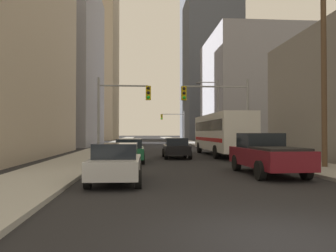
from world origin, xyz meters
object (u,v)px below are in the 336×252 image
at_px(traffic_signal_near_left, 122,104).
at_px(traffic_signal_near_right, 219,104).
at_px(sedan_green, 129,151).
at_px(sedan_silver, 116,163).
at_px(traffic_signal_far_right, 174,121).
at_px(pickup_truck_maroon, 266,154).
at_px(sedan_black, 176,148).
at_px(city_bus, 221,132).

height_order(traffic_signal_near_left, traffic_signal_near_right, same).
bearing_deg(sedan_green, traffic_signal_near_left, 101.31).
xyz_separation_m(sedan_silver, traffic_signal_far_right, (7.12, 51.64, 3.31)).
distance_m(pickup_truck_maroon, sedan_green, 9.34).
height_order(pickup_truck_maroon, sedan_green, pickup_truck_maroon).
distance_m(sedan_silver, traffic_signal_near_right, 14.51).
xyz_separation_m(pickup_truck_maroon, sedan_black, (-3.11, 10.29, -0.16)).
bearing_deg(sedan_green, city_bus, 38.89).
relative_size(sedan_black, traffic_signal_near_left, 0.71).
distance_m(sedan_black, traffic_signal_near_left, 5.24).
relative_size(sedan_green, traffic_signal_far_right, 0.70).
height_order(city_bus, traffic_signal_near_left, traffic_signal_near_left).
bearing_deg(sedan_silver, city_bus, 62.89).
distance_m(city_bus, pickup_truck_maroon, 12.76).
distance_m(sedan_green, traffic_signal_near_left, 4.84).
xyz_separation_m(city_bus, traffic_signal_near_left, (-8.10, -2.48, 2.12)).
bearing_deg(sedan_green, traffic_signal_far_right, 80.82).
height_order(city_bus, traffic_signal_far_right, traffic_signal_far_right).
bearing_deg(pickup_truck_maroon, sedan_black, 106.80).
distance_m(sedan_black, traffic_signal_far_right, 39.48).
xyz_separation_m(sedan_silver, sedan_black, (3.58, 12.46, 0.00)).
xyz_separation_m(traffic_signal_near_left, traffic_signal_far_right, (7.61, 39.27, 0.03)).
xyz_separation_m(pickup_truck_maroon, traffic_signal_near_left, (-7.19, 10.21, 3.12)).
bearing_deg(traffic_signal_far_right, sedan_silver, -97.84).
distance_m(traffic_signal_near_right, traffic_signal_far_right, 39.27).
bearing_deg(sedan_silver, traffic_signal_far_right, 82.16).
bearing_deg(pickup_truck_maroon, traffic_signal_far_right, 89.51).
bearing_deg(sedan_green, sedan_silver, -91.31).
xyz_separation_m(pickup_truck_maroon, sedan_silver, (-6.69, -2.17, -0.16)).
distance_m(sedan_green, traffic_signal_near_right, 8.18).
xyz_separation_m(city_bus, sedan_green, (-7.40, -5.97, -1.16)).
distance_m(traffic_signal_near_left, traffic_signal_far_right, 40.00).
bearing_deg(pickup_truck_maroon, traffic_signal_near_right, 89.38).
bearing_deg(pickup_truck_maroon, traffic_signal_near_left, 125.15).
bearing_deg(sedan_green, pickup_truck_maroon, -45.98).
xyz_separation_m(sedan_black, traffic_signal_near_left, (-4.08, -0.09, 3.28)).
height_order(sedan_silver, sedan_green, same).
bearing_deg(traffic_signal_near_left, sedan_black, 1.20).
bearing_deg(city_bus, traffic_signal_near_left, -162.99).
bearing_deg(traffic_signal_near_right, sedan_green, -152.11).
xyz_separation_m(traffic_signal_near_left, traffic_signal_near_right, (7.30, 0.00, 0.06)).
relative_size(sedan_silver, traffic_signal_near_left, 0.70).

